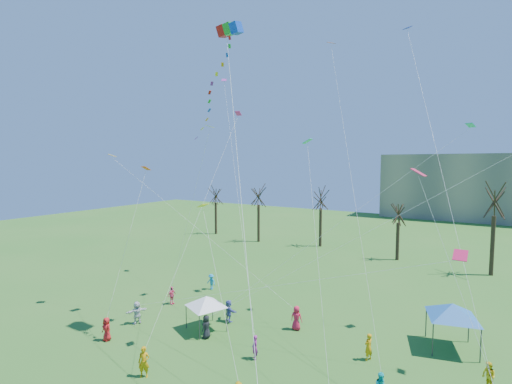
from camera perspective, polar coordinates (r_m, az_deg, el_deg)
The scene contains 6 objects.
bare_tree_row at distance 51.25m, azimuth 22.48°, elevation -2.54°, with size 68.61×9.69×10.74m.
big_box_kite at distance 25.59m, azimuth -6.28°, elevation 15.94°, with size 5.26×5.70×23.70m.
canopy_tent_white at distance 28.82m, azimuth -7.98°, elevation -16.93°, with size 3.25×3.25×2.66m.
canopy_tent_blue at distance 29.09m, azimuth 28.92°, elevation -16.26°, with size 4.17×4.17×3.22m.
festival_crowd at distance 25.96m, azimuth 0.04°, elevation -22.80°, with size 25.44×14.62×1.86m.
small_kites_aloft at distance 26.96m, azimuth 5.93°, elevation 6.89°, with size 31.68×17.02×33.21m.
Camera 1 is at (10.80, -14.21, 12.78)m, focal length 25.00 mm.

